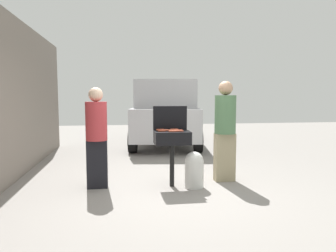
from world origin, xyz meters
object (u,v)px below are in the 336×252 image
(hot_dog_5, at_px, (177,131))
(person_right, at_px, (225,127))
(hot_dog_1, at_px, (176,131))
(propane_tank, at_px, (194,169))
(hot_dog_2, at_px, (162,131))
(hot_dog_6, at_px, (160,130))
(hot_dog_9, at_px, (168,130))
(hot_dog_7, at_px, (180,131))
(hot_dog_10, at_px, (173,131))
(parked_minivan, at_px, (165,113))
(bbq_grill, at_px, (172,140))
(hot_dog_4, at_px, (174,129))
(hot_dog_0, at_px, (165,130))
(hot_dog_3, at_px, (175,130))
(person_left, at_px, (97,134))
(hot_dog_8, at_px, (178,130))

(hot_dog_5, xyz_separation_m, person_right, (0.93, 0.26, 0.02))
(hot_dog_1, height_order, propane_tank, hot_dog_1)
(hot_dog_2, xyz_separation_m, hot_dog_6, (-0.01, 0.18, 0.00))
(hot_dog_9, bearing_deg, hot_dog_2, -145.67)
(hot_dog_6, relative_size, hot_dog_7, 1.00)
(hot_dog_10, height_order, parked_minivan, parked_minivan)
(bbq_grill, height_order, hot_dog_1, hot_dog_1)
(hot_dog_4, distance_m, hot_dog_5, 0.19)
(hot_dog_0, height_order, hot_dog_2, same)
(bbq_grill, xyz_separation_m, hot_dog_9, (-0.06, 0.03, 0.16))
(hot_dog_3, distance_m, hot_dog_5, 0.12)
(hot_dog_4, height_order, hot_dog_5, same)
(bbq_grill, relative_size, hot_dog_9, 7.38)
(hot_dog_4, height_order, propane_tank, hot_dog_4)
(hot_dog_1, xyz_separation_m, hot_dog_2, (-0.23, 0.03, 0.00))
(person_left, bearing_deg, hot_dog_10, -3.34)
(hot_dog_8, relative_size, hot_dog_10, 1.00)
(bbq_grill, relative_size, hot_dog_4, 7.38)
(hot_dog_6, distance_m, propane_tank, 0.89)
(bbq_grill, distance_m, hot_dog_9, 0.17)
(bbq_grill, relative_size, hot_dog_7, 7.38)
(propane_tank, bearing_deg, hot_dog_0, 156.88)
(hot_dog_1, bearing_deg, hot_dog_2, 173.43)
(hot_dog_1, bearing_deg, propane_tank, -8.94)
(hot_dog_2, bearing_deg, hot_dog_3, 27.09)
(hot_dog_3, bearing_deg, propane_tank, -33.90)
(hot_dog_8, height_order, propane_tank, hot_dog_8)
(hot_dog_2, bearing_deg, hot_dog_6, 92.61)
(hot_dog_4, distance_m, hot_dog_7, 0.26)
(hot_dog_0, distance_m, hot_dog_5, 0.24)
(person_left, bearing_deg, hot_dog_1, -0.76)
(hot_dog_0, xyz_separation_m, hot_dog_1, (0.16, -0.15, 0.00))
(hot_dog_0, relative_size, propane_tank, 0.21)
(hot_dog_4, xyz_separation_m, hot_dog_10, (-0.07, -0.26, 0.00))
(hot_dog_5, relative_size, person_right, 0.07)
(hot_dog_2, bearing_deg, person_right, 12.49)
(hot_dog_3, distance_m, propane_tank, 0.74)
(hot_dog_2, distance_m, person_left, 1.10)
(hot_dog_5, relative_size, parked_minivan, 0.03)
(hot_dog_1, distance_m, hot_dog_6, 0.31)
(hot_dog_3, height_order, parked_minivan, parked_minivan)
(hot_dog_2, xyz_separation_m, hot_dog_8, (0.29, 0.05, 0.00))
(hot_dog_4, height_order, person_right, person_right)
(hot_dog_0, relative_size, hot_dog_6, 1.00)
(hot_dog_0, relative_size, hot_dog_3, 1.00)
(hot_dog_10, xyz_separation_m, parked_minivan, (0.57, 4.82, 0.05))
(hot_dog_5, bearing_deg, person_right, 15.70)
(person_right, bearing_deg, person_left, 12.52)
(hot_dog_1, distance_m, hot_dog_9, 0.15)
(person_left, bearing_deg, bbq_grill, 2.37)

